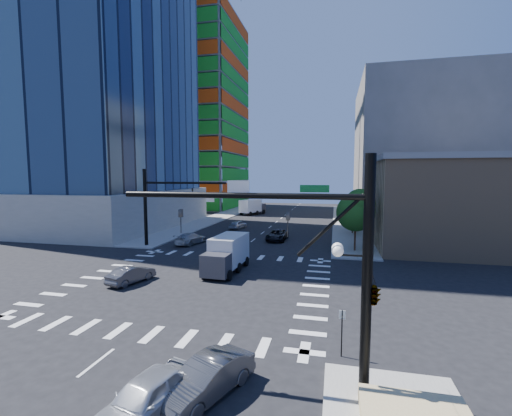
# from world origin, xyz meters

# --- Properties ---
(ground) EXTENTS (160.00, 160.00, 0.00)m
(ground) POSITION_xyz_m (0.00, 0.00, 0.00)
(ground) COLOR black
(ground) RESTS_ON ground
(road_markings) EXTENTS (20.00, 20.00, 0.01)m
(road_markings) POSITION_xyz_m (0.00, 0.00, 0.01)
(road_markings) COLOR silver
(road_markings) RESTS_ON ground
(sidewalk_ne) EXTENTS (5.00, 60.00, 0.15)m
(sidewalk_ne) POSITION_xyz_m (12.50, 40.00, 0.07)
(sidewalk_ne) COLOR gray
(sidewalk_ne) RESTS_ON ground
(sidewalk_nw) EXTENTS (5.00, 60.00, 0.15)m
(sidewalk_nw) POSITION_xyz_m (-12.50, 40.00, 0.07)
(sidewalk_nw) COLOR gray
(sidewalk_nw) RESTS_ON ground
(office_tower) EXTENTS (30.00, 30.00, 71.00)m
(office_tower) POSITION_xyz_m (-30.00, 25.00, 35.13)
(office_tower) COLOR #9E9A8D
(office_tower) RESTS_ON ground
(construction_building) EXTENTS (25.16, 34.50, 70.60)m
(construction_building) POSITION_xyz_m (-27.41, 61.93, 24.61)
(construction_building) COLOR gray
(construction_building) RESTS_ON ground
(commercial_building) EXTENTS (20.50, 22.50, 10.60)m
(commercial_building) POSITION_xyz_m (25.00, 22.00, 5.31)
(commercial_building) COLOR tan
(commercial_building) RESTS_ON ground
(bg_building_ne) EXTENTS (24.00, 30.00, 28.00)m
(bg_building_ne) POSITION_xyz_m (27.00, 55.00, 14.00)
(bg_building_ne) COLOR slate
(bg_building_ne) RESTS_ON ground
(signal_mast_se) EXTENTS (10.51, 2.48, 9.00)m
(signal_mast_se) POSITION_xyz_m (10.60, -11.50, 5.01)
(signal_mast_se) COLOR black
(signal_mast_se) RESTS_ON sidewalk_se
(signal_mast_nw) EXTENTS (10.20, 0.40, 9.00)m
(signal_mast_nw) POSITION_xyz_m (-10.00, 11.50, 5.49)
(signal_mast_nw) COLOR black
(signal_mast_nw) RESTS_ON sidewalk_nw
(tree_south) EXTENTS (4.16, 4.16, 6.82)m
(tree_south) POSITION_xyz_m (12.63, 13.90, 4.69)
(tree_south) COLOR #382316
(tree_south) RESTS_ON sidewalk_ne
(tree_north) EXTENTS (3.54, 3.52, 5.78)m
(tree_north) POSITION_xyz_m (12.93, 25.90, 3.99)
(tree_north) COLOR #382316
(tree_north) RESTS_ON sidewalk_ne
(no_parking_sign) EXTENTS (0.30, 0.06, 2.20)m
(no_parking_sign) POSITION_xyz_m (10.70, -9.00, 1.38)
(no_parking_sign) COLOR black
(no_parking_sign) RESTS_ON ground
(car_nb_near) EXTENTS (2.77, 4.64, 1.48)m
(car_nb_near) POSITION_xyz_m (4.06, -14.68, 0.74)
(car_nb_near) COLOR #BABDC3
(car_nb_near) RESTS_ON ground
(car_nb_right) EXTENTS (3.01, 4.52, 1.41)m
(car_nb_right) POSITION_xyz_m (5.69, -13.08, 0.70)
(car_nb_right) COLOR #444549
(car_nb_right) RESTS_ON ground
(car_nb_far) EXTENTS (2.49, 5.05, 1.38)m
(car_nb_far) POSITION_xyz_m (3.07, 18.70, 0.69)
(car_nb_far) COLOR black
(car_nb_far) RESTS_ON ground
(car_sb_near) EXTENTS (2.92, 5.13, 1.40)m
(car_sb_near) POSITION_xyz_m (-6.88, 13.91, 0.70)
(car_sb_near) COLOR #B5B5B5
(car_sb_near) RESTS_ON ground
(car_sb_mid) EXTENTS (2.35, 4.21, 1.35)m
(car_sb_mid) POSITION_xyz_m (-4.66, 27.06, 0.68)
(car_sb_mid) COLOR silver
(car_sb_mid) RESTS_ON ground
(car_sb_cross) EXTENTS (2.36, 4.21, 1.31)m
(car_sb_cross) POSITION_xyz_m (-5.14, -1.38, 0.66)
(car_sb_cross) COLOR #444348
(car_sb_cross) RESTS_ON ground
(box_truck_near) EXTENTS (2.72, 5.91, 3.04)m
(box_truck_near) POSITION_xyz_m (1.14, 3.08, 1.35)
(box_truck_near) COLOR black
(box_truck_near) RESTS_ON ground
(box_truck_far) EXTENTS (4.80, 6.70, 3.23)m
(box_truck_far) POSITION_xyz_m (-7.02, 47.19, 1.43)
(box_truck_far) COLOR black
(box_truck_far) RESTS_ON ground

